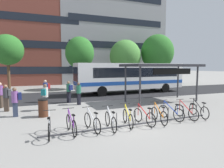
{
  "coord_description": "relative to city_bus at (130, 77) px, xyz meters",
  "views": [
    {
      "loc": [
        -3.76,
        -8.59,
        2.84
      ],
      "look_at": [
        0.87,
        3.99,
        1.59
      ],
      "focal_mm": 29.67,
      "sensor_mm": 36.0,
      "label": 1
    }
  ],
  "objects": [
    {
      "name": "commuter_teal_pack_2",
      "position": [
        -8.75,
        -5.44,
        -0.79
      ],
      "size": [
        0.5,
        0.6,
        1.72
      ],
      "rotation": [
        0.0,
        0.0,
        1.14
      ],
      "color": "black",
      "rests_on": "ground"
    },
    {
      "name": "parked_bicycle_silver_2",
      "position": [
        -6.84,
        -10.32,
        -1.39
      ],
      "size": [
        0.53,
        1.7,
        0.99
      ],
      "rotation": [
        0.0,
        0.0,
        1.75
      ],
      "color": "black",
      "rests_on": "ground"
    },
    {
      "name": "commuter_grey_pack_3",
      "position": [
        -6.39,
        -4.42,
        -0.81
      ],
      "size": [
        0.41,
        0.57,
        1.67
      ],
      "rotation": [
        0.0,
        0.0,
        4.91
      ],
      "color": "black",
      "rests_on": "ground"
    },
    {
      "name": "commuter_navy_pack_6",
      "position": [
        -10.34,
        -6.57,
        -0.81
      ],
      "size": [
        0.55,
        0.38,
        1.68
      ],
      "rotation": [
        0.0,
        0.0,
        3.27
      ],
      "color": "#2D3851",
      "rests_on": "ground"
    },
    {
      "name": "street_tree_2",
      "position": [
        -12.7,
        6.58,
        3.02
      ],
      "size": [
        3.57,
        3.57,
        6.6
      ],
      "color": "brown",
      "rests_on": "ground"
    },
    {
      "name": "bike_rack",
      "position": [
        -4.66,
        -10.27,
        -1.68
      ],
      "size": [
        8.94,
        0.42,
        0.7
      ],
      "rotation": [
        0.0,
        0.0,
        0.04
      ],
      "color": "#47474C",
      "rests_on": "ground"
    },
    {
      "name": "parked_bicycle_silver_3",
      "position": [
        -6.01,
        -10.44,
        -1.39
      ],
      "size": [
        0.52,
        1.72,
        0.99
      ],
      "rotation": [
        0.0,
        0.0,
        1.53
      ],
      "color": "black",
      "rests_on": "ground"
    },
    {
      "name": "parked_bicycle_red_8",
      "position": [
        -1.52,
        -10.23,
        -1.39
      ],
      "size": [
        0.52,
        1.72,
        0.99
      ],
      "rotation": [
        0.0,
        0.0,
        1.63
      ],
      "color": "black",
      "rests_on": "ground"
    },
    {
      "name": "bus_lane_asphalt",
      "position": [
        -5.02,
        0.0,
        -1.77
      ],
      "size": [
        80.0,
        7.2,
        0.01
      ],
      "primitive_type": "cube",
      "color": "#232326",
      "rests_on": "ground"
    },
    {
      "name": "parked_bicycle_silver_0",
      "position": [
        -8.65,
        -10.42,
        -1.39
      ],
      "size": [
        0.52,
        1.72,
        0.99
      ],
      "rotation": [
        0.0,
        0.0,
        1.51
      ],
      "color": "black",
      "rests_on": "ground"
    },
    {
      "name": "parked_bicycle_yellow_4",
      "position": [
        -5.06,
        -10.26,
        -1.39
      ],
      "size": [
        0.52,
        1.71,
        0.99
      ],
      "rotation": [
        0.0,
        0.0,
        1.42
      ],
      "color": "black",
      "rests_on": "ground"
    },
    {
      "name": "parked_bicycle_black_9",
      "position": [
        -0.61,
        -10.2,
        -1.39
      ],
      "size": [
        0.52,
        1.71,
        0.99
      ],
      "rotation": [
        0.0,
        0.0,
        1.42
      ],
      "color": "black",
      "rests_on": "ground"
    },
    {
      "name": "parked_bicycle_purple_1",
      "position": [
        -7.76,
        -10.32,
        -1.39
      ],
      "size": [
        0.52,
        1.72,
        0.99
      ],
      "rotation": [
        0.0,
        0.0,
        1.68
      ],
      "color": "black",
      "rests_on": "ground"
    },
    {
      "name": "commuter_red_pack_5",
      "position": [
        -8.68,
        -2.53,
        -0.74
      ],
      "size": [
        0.6,
        0.52,
        1.79
      ],
      "rotation": [
        0.0,
        0.0,
        3.64
      ],
      "color": "#47382D",
      "rests_on": "ground"
    },
    {
      "name": "building_right_wing",
      "position": [
        3.45,
        16.89,
        10.5
      ],
      "size": [
        19.16,
        10.21,
        24.55
      ],
      "color": "gray",
      "rests_on": "ground"
    },
    {
      "name": "commuter_red_pack_1",
      "position": [
        -11.64,
        -3.64,
        -0.76
      ],
      "size": [
        0.44,
        0.59,
        1.76
      ],
      "rotation": [
        0.0,
        0.0,
        4.43
      ],
      "color": "#47382D",
      "rests_on": "ground"
    },
    {
      "name": "street_tree_3",
      "position": [
        -4.48,
        5.27,
        2.79
      ],
      "size": [
        3.59,
        3.59,
        6.59
      ],
      "color": "brown",
      "rests_on": "ground"
    },
    {
      "name": "street_tree_0",
      "position": [
        2.96,
        7.9,
        2.66
      ],
      "size": [
        4.74,
        4.74,
        6.94
      ],
      "color": "brown",
      "rests_on": "ground"
    },
    {
      "name": "city_bus",
      "position": [
        0.0,
        0.0,
        0.0
      ],
      "size": [
        12.1,
        2.98,
        3.2
      ],
      "rotation": [
        0.0,
        0.0,
        3.18
      ],
      "color": "white",
      "rests_on": "ground"
    },
    {
      "name": "parked_bicycle_red_5",
      "position": [
        -4.21,
        -10.33,
        -1.39
      ],
      "size": [
        0.52,
        1.71,
        0.99
      ],
      "rotation": [
        0.0,
        0.0,
        1.72
      ],
      "color": "black",
      "rests_on": "ground"
    },
    {
      "name": "commuter_grey_pack_0",
      "position": [
        -11.05,
        -4.99,
        -0.78
      ],
      "size": [
        0.55,
        0.37,
        1.72
      ],
      "rotation": [
        0.0,
        0.0,
        3.05
      ],
      "color": "#47382D",
      "rests_on": "ground"
    },
    {
      "name": "transit_shelter",
      "position": [
        0.17,
        -5.56,
        1.07
      ],
      "size": [
        6.46,
        3.35,
        3.04
      ],
      "rotation": [
        0.0,
        0.0,
        0.06
      ],
      "color": "#38383D",
      "rests_on": "ground"
    },
    {
      "name": "ground",
      "position": [
        -5.02,
        -9.57,
        -1.78
      ],
      "size": [
        200.0,
        200.0,
        0.0
      ],
      "primitive_type": "plane",
      "color": "gray"
    },
    {
      "name": "parked_bicycle_orange_6",
      "position": [
        -3.36,
        -10.35,
        -1.39
      ],
      "size": [
        0.52,
        1.72,
        0.99
      ],
      "rotation": [
        0.0,
        0.0,
        1.45
      ],
      "color": "black",
      "rests_on": "ground"
    },
    {
      "name": "commuter_navy_pack_4",
      "position": [
        -6.97,
        -3.38,
        -0.79
      ],
      "size": [
        0.55,
        0.6,
        1.71
      ],
      "rotation": [
        0.0,
        0.0,
        2.16
      ],
      "color": "black",
      "rests_on": "ground"
    },
    {
      "name": "street_tree_1",
      "position": [
        8.22,
        7.22,
        3.34
      ],
      "size": [
        5.12,
        5.12,
        7.94
      ],
      "color": "brown",
      "rests_on": "ground"
    },
    {
      "name": "trash_bin",
      "position": [
        -8.89,
        -7.11,
        -1.26
      ],
      "size": [
        0.55,
        0.55,
        1.03
      ],
      "color": "#4C2819",
      "rests_on": "ground"
    },
    {
      "name": "building_left_wing",
      "position": [
        -13.83,
        17.06,
        5.91
      ],
      "size": [
        23.87,
        10.47,
        15.37
      ],
      "color": "brown",
      "rests_on": "ground"
    },
    {
      "name": "parked_bicycle_blue_7",
      "position": [
        -2.43,
        -10.09,
        -1.39
      ],
      "size": [
        0.58,
        1.69,
        0.99
      ],
      "rotation": [
        0.0,
        0.0,
        1.8
      ],
      "color": "black",
      "rests_on": "ground"
    }
  ]
}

